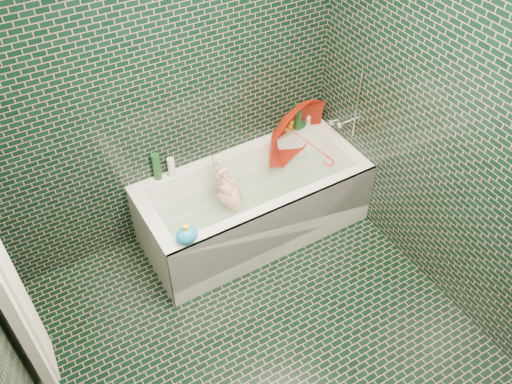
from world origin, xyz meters
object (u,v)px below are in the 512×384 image
umbrella (307,142)px  bath_toy (187,235)px  bathtub (254,210)px  child (235,203)px  rubber_duck (288,127)px

umbrella → bath_toy: umbrella is taller
bathtub → child: bathtub is taller
child → umbrella: bearing=108.2°
rubber_duck → umbrella: bearing=-87.0°
rubber_duck → bath_toy: 1.37m
bathtub → bath_toy: bath_toy is taller
child → bath_toy: bearing=-40.5°
child → rubber_duck: bearing=130.0°
child → umbrella: 0.73m
bathtub → umbrella: umbrella is taller
bath_toy → bathtub: bearing=28.6°
rubber_duck → bath_toy: bearing=-149.3°
umbrella → rubber_duck: bearing=74.6°
rubber_duck → bath_toy: bath_toy is taller
bathtub → umbrella: 0.67m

